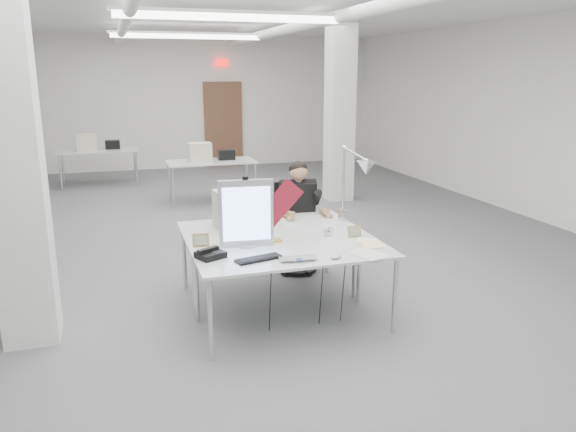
# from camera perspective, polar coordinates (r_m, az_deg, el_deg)

# --- Properties ---
(room_shell) EXTENTS (10.04, 14.04, 3.24)m
(room_shell) POSITION_cam_1_polar(r_m,az_deg,el_deg) (7.44, -5.48, 9.44)
(room_shell) COLOR #58585B
(room_shell) RESTS_ON ground
(desk_main) EXTENTS (1.80, 0.90, 0.02)m
(desk_main) POSITION_cam_1_polar(r_m,az_deg,el_deg) (5.11, 0.58, -3.71)
(desk_main) COLOR silver
(desk_main) RESTS_ON room_shell
(desk_second) EXTENTS (1.80, 0.90, 0.02)m
(desk_second) POSITION_cam_1_polar(r_m,az_deg,el_deg) (5.93, -2.10, -1.13)
(desk_second) COLOR silver
(desk_second) RESTS_ON room_shell
(bg_desk_a) EXTENTS (1.60, 0.80, 0.02)m
(bg_desk_a) POSITION_cam_1_polar(r_m,az_deg,el_deg) (10.38, -7.80, 5.48)
(bg_desk_a) COLOR silver
(bg_desk_a) RESTS_ON room_shell
(bg_desk_b) EXTENTS (1.60, 0.80, 0.02)m
(bg_desk_b) POSITION_cam_1_polar(r_m,az_deg,el_deg) (12.42, -18.75, 6.31)
(bg_desk_b) COLOR silver
(bg_desk_b) RESTS_ON room_shell
(filing_cabinet) EXTENTS (0.45, 0.55, 1.20)m
(filing_cabinet) POSITION_cam_1_polar(r_m,az_deg,el_deg) (14.02, -25.59, 5.92)
(filing_cabinet) COLOR gray
(filing_cabinet) RESTS_ON room_shell
(office_chair) EXTENTS (0.55, 0.55, 1.04)m
(office_chair) POSITION_cam_1_polar(r_m,az_deg,el_deg) (6.67, 0.91, -1.35)
(office_chair) COLOR black
(office_chair) RESTS_ON room_shell
(seated_person) EXTENTS (0.50, 0.60, 0.84)m
(seated_person) POSITION_cam_1_polar(r_m,az_deg,el_deg) (6.53, 1.06, 1.75)
(seated_person) COLOR black
(seated_person) RESTS_ON office_chair
(monitor) EXTENTS (0.51, 0.11, 0.63)m
(monitor) POSITION_cam_1_polar(r_m,az_deg,el_deg) (5.18, -4.29, 0.28)
(monitor) COLOR #ABABAF
(monitor) RESTS_ON desk_main
(pennant) EXTENTS (0.46, 0.13, 0.51)m
(pennant) POSITION_cam_1_polar(r_m,az_deg,el_deg) (5.21, -0.97, 1.10)
(pennant) COLOR maroon
(pennant) RESTS_ON monitor
(keyboard) EXTENTS (0.43, 0.23, 0.02)m
(keyboard) POSITION_cam_1_polar(r_m,az_deg,el_deg) (4.87, -2.99, -4.36)
(keyboard) COLOR black
(keyboard) RESTS_ON desk_main
(laptop) EXTENTS (0.34, 0.24, 0.03)m
(laptop) POSITION_cam_1_polar(r_m,az_deg,el_deg) (4.81, 1.17, -4.57)
(laptop) COLOR #A4A3A8
(laptop) RESTS_ON desk_main
(mouse) EXTENTS (0.11, 0.09, 0.04)m
(mouse) POSITION_cam_1_polar(r_m,az_deg,el_deg) (4.90, 4.89, -4.15)
(mouse) COLOR #B8B9BD
(mouse) RESTS_ON desk_main
(bankers_lamp) EXTENTS (0.35, 0.21, 0.37)m
(bankers_lamp) POSITION_cam_1_polar(r_m,az_deg,el_deg) (5.34, -1.58, -0.67)
(bankers_lamp) COLOR gold
(bankers_lamp) RESTS_ON desk_main
(desk_phone) EXTENTS (0.28, 0.27, 0.06)m
(desk_phone) POSITION_cam_1_polar(r_m,az_deg,el_deg) (4.96, -7.88, -3.92)
(desk_phone) COLOR black
(desk_phone) RESTS_ON desk_main
(picture_frame_left) EXTENTS (0.16, 0.05, 0.12)m
(picture_frame_left) POSITION_cam_1_polar(r_m,az_deg,el_deg) (5.29, -8.86, -2.42)
(picture_frame_left) COLOR #AC7D4A
(picture_frame_left) RESTS_ON desk_main
(picture_frame_right) EXTENTS (0.14, 0.04, 0.11)m
(picture_frame_right) POSITION_cam_1_polar(r_m,az_deg,el_deg) (5.57, 6.75, -1.56)
(picture_frame_right) COLOR tan
(picture_frame_right) RESTS_ON desk_main
(desk_clock) EXTENTS (0.11, 0.05, 0.11)m
(desk_clock) POSITION_cam_1_polar(r_m,az_deg,el_deg) (5.57, 4.09, -1.53)
(desk_clock) COLOR silver
(desk_clock) RESTS_ON desk_main
(paper_stack_a) EXTENTS (0.32, 0.39, 0.01)m
(paper_stack_a) POSITION_cam_1_polar(r_m,az_deg,el_deg) (5.07, 8.18, -3.83)
(paper_stack_a) COLOR silver
(paper_stack_a) RESTS_ON desk_main
(paper_stack_b) EXTENTS (0.21, 0.27, 0.01)m
(paper_stack_b) POSITION_cam_1_polar(r_m,az_deg,el_deg) (5.35, 8.58, -2.85)
(paper_stack_b) COLOR #F2DD90
(paper_stack_b) RESTS_ON desk_main
(paper_stack_c) EXTENTS (0.23, 0.21, 0.01)m
(paper_stack_c) POSITION_cam_1_polar(r_m,az_deg,el_deg) (5.47, 8.01, -2.44)
(paper_stack_c) COLOR white
(paper_stack_c) RESTS_ON desk_main
(beige_monitor) EXTENTS (0.44, 0.42, 0.39)m
(beige_monitor) POSITION_cam_1_polar(r_m,az_deg,el_deg) (5.83, -5.28, 0.65)
(beige_monitor) COLOR #B8AE98
(beige_monitor) RESTS_ON desk_second
(architect_lamp) EXTENTS (0.37, 0.77, 0.96)m
(architect_lamp) POSITION_cam_1_polar(r_m,az_deg,el_deg) (5.85, 6.63, 3.50)
(architect_lamp) COLOR silver
(architect_lamp) RESTS_ON desk_second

